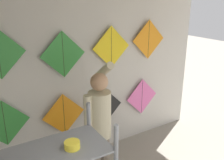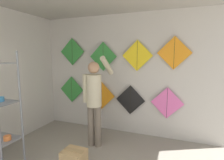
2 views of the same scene
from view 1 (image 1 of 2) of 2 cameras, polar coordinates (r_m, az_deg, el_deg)
name	(u,v)px [view 1 (image 1 of 2)]	position (r m, az deg, el deg)	size (l,w,h in m)	color
back_panel	(83,77)	(4.06, -6.63, 0.70)	(4.65, 0.06, 2.80)	beige
shopkeeper	(99,122)	(3.38, -2.88, -9.66)	(0.47, 0.66, 1.85)	#726656
kite_0	(5,123)	(3.83, -23.34, -9.10)	(0.70, 0.01, 0.70)	#338C38
kite_1	(64,116)	(4.05, -10.91, -8.13)	(0.70, 0.04, 0.90)	orange
kite_2	(104,107)	(4.34, -1.78, -6.13)	(0.70, 0.01, 0.70)	black
kite_3	(142,97)	(4.76, 6.85, -3.81)	(0.70, 0.01, 0.70)	pink
kite_5	(63,55)	(3.73, -11.11, 5.72)	(0.70, 0.01, 0.70)	#338C38
kite_6	(111,47)	(4.08, -0.15, 7.51)	(0.70, 0.01, 0.70)	yellow
kite_7	(149,40)	(4.52, 8.37, 9.14)	(0.70, 0.01, 0.70)	orange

